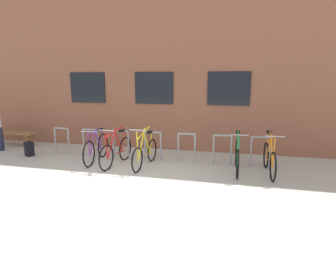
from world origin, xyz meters
name	(u,v)px	position (x,y,z in m)	size (l,w,h in m)	color
ground_plane	(117,182)	(0.00, 0.00, 0.00)	(42.00, 42.00, 0.00)	#B2ADA0
storefront_building	(176,69)	(0.00, 6.90, 2.82)	(28.00, 7.44, 5.65)	brown
bike_rack	(153,143)	(0.31, 1.90, 0.51)	(6.53, 0.05, 0.85)	gray
bicycle_yellow	(145,153)	(0.26, 1.31, 0.37)	(0.44, 1.71, 1.11)	black
bicycle_green	(237,156)	(2.70, 1.44, 0.40)	(0.44, 1.78, 1.08)	black
bicycle_red	(116,151)	(-0.55, 1.24, 0.38)	(0.44, 1.72, 1.08)	black
bicycle_orange	(269,158)	(3.49, 1.43, 0.39)	(0.44, 1.75, 1.08)	black
bicycle_purple	(96,148)	(-1.24, 1.41, 0.39)	(0.44, 1.74, 0.99)	black
wooden_bench	(12,136)	(-5.12, 2.51, 0.36)	(1.79, 0.40, 0.48)	olive
backpack	(29,149)	(-3.56, 1.46, 0.22)	(0.28, 0.20, 0.44)	black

